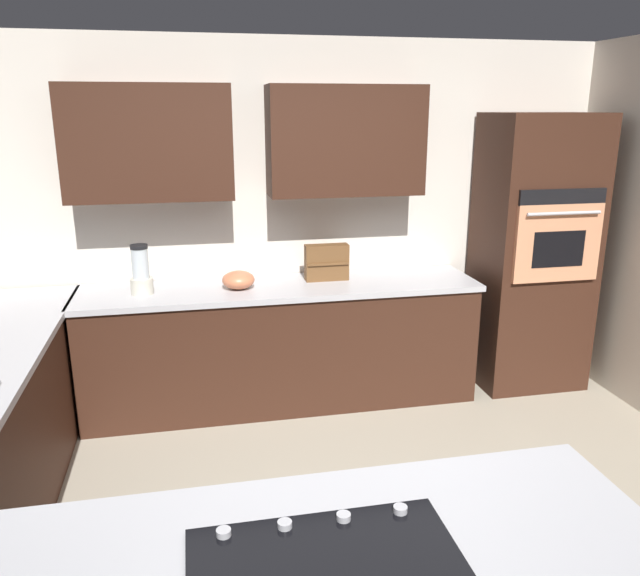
# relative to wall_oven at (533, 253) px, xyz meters

# --- Properties ---
(ground_plane) EXTENTS (14.00, 14.00, 0.00)m
(ground_plane) POSITION_rel_wall_oven_xyz_m (1.85, 1.72, -1.04)
(ground_plane) COLOR #9E937F
(wall_back) EXTENTS (6.00, 0.44, 2.60)m
(wall_back) POSITION_rel_wall_oven_xyz_m (1.92, -0.33, 0.41)
(wall_back) COLOR silver
(wall_back) RESTS_ON ground
(lower_cabinets_back) EXTENTS (2.80, 0.60, 0.86)m
(lower_cabinets_back) POSITION_rel_wall_oven_xyz_m (1.95, -0.00, -0.61)
(lower_cabinets_back) COLOR #381E14
(lower_cabinets_back) RESTS_ON ground
(countertop_back) EXTENTS (2.84, 0.64, 0.04)m
(countertop_back) POSITION_rel_wall_oven_xyz_m (1.95, -0.00, -0.16)
(countertop_back) COLOR #B2B2B7
(countertop_back) RESTS_ON lower_cabinets_back
(wall_oven) EXTENTS (0.80, 0.66, 2.08)m
(wall_oven) POSITION_rel_wall_oven_xyz_m (0.00, 0.00, 0.00)
(wall_oven) COLOR #381E14
(wall_oven) RESTS_ON ground
(blender) EXTENTS (0.15, 0.15, 0.34)m
(blender) POSITION_rel_wall_oven_xyz_m (2.90, 0.01, 0.00)
(blender) COLOR beige
(blender) RESTS_ON countertop_back
(mixing_bowl) EXTENTS (0.23, 0.23, 0.12)m
(mixing_bowl) POSITION_rel_wall_oven_xyz_m (2.25, 0.01, -0.08)
(mixing_bowl) COLOR #CC724C
(mixing_bowl) RESTS_ON countertop_back
(spice_rack) EXTENTS (0.32, 0.11, 0.26)m
(spice_rack) POSITION_rel_wall_oven_xyz_m (1.60, -0.08, -0.01)
(spice_rack) COLOR brown
(spice_rack) RESTS_ON countertop_back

